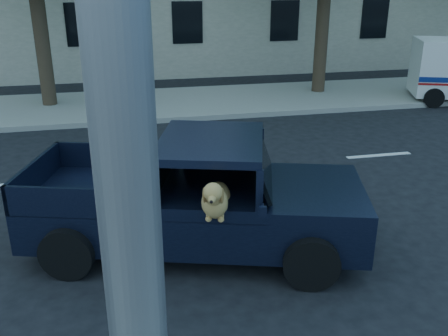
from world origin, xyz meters
name	(u,v)px	position (x,y,z in m)	size (l,w,h in m)	color
ground	(253,246)	(0.00, 0.00, 0.00)	(120.00, 120.00, 0.00)	black
far_sidewalk	(178,103)	(0.00, 9.20, 0.07)	(60.00, 4.00, 0.15)	gray
lane_stripes	(298,162)	(2.00, 3.40, 0.01)	(21.60, 0.14, 0.01)	silver
pickup_truck	(191,212)	(-0.95, 0.18, 0.60)	(5.32, 3.29, 1.78)	black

